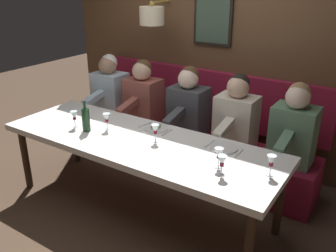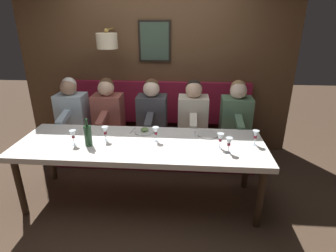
{
  "view_description": "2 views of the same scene",
  "coord_description": "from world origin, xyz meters",
  "px_view_note": "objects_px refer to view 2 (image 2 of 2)",
  "views": [
    {
      "loc": [
        -2.36,
        -1.88,
        2.12
      ],
      "look_at": [
        0.05,
        -0.29,
        0.92
      ],
      "focal_mm": 38.76,
      "sensor_mm": 36.0,
      "label": 1
    },
    {
      "loc": [
        -2.66,
        -0.5,
        2.02
      ],
      "look_at": [
        0.05,
        -0.29,
        0.92
      ],
      "focal_mm": 29.36,
      "sensor_mm": 36.0,
      "label": 2
    }
  ],
  "objects_px": {
    "diner_farthest": "(72,108)",
    "wine_glass_5": "(105,131)",
    "dining_table": "(141,147)",
    "diner_nearest": "(236,112)",
    "wine_glass_3": "(220,138)",
    "wine_glass_0": "(256,135)",
    "wine_glass_2": "(229,142)",
    "diner_middle": "(152,110)",
    "wine_glass_1": "(73,135)",
    "diner_near": "(193,111)",
    "wine_bottle": "(88,135)",
    "diner_far": "(108,109)",
    "wine_glass_4": "(156,131)"
  },
  "relations": [
    {
      "from": "diner_nearest",
      "to": "wine_glass_1",
      "type": "bearing_deg",
      "value": 118.22
    },
    {
      "from": "diner_far",
      "to": "diner_farthest",
      "type": "height_order",
      "value": "same"
    },
    {
      "from": "diner_near",
      "to": "wine_glass_2",
      "type": "relative_size",
      "value": 4.82
    },
    {
      "from": "wine_glass_1",
      "to": "wine_glass_3",
      "type": "xyz_separation_m",
      "value": [
        0.04,
        -1.53,
        -0.0
      ]
    },
    {
      "from": "diner_middle",
      "to": "wine_glass_3",
      "type": "xyz_separation_m",
      "value": [
        -0.95,
        -0.83,
        0.04
      ]
    },
    {
      "from": "diner_nearest",
      "to": "wine_glass_3",
      "type": "bearing_deg",
      "value": 162.07
    },
    {
      "from": "diner_middle",
      "to": "wine_glass_1",
      "type": "xyz_separation_m",
      "value": [
        -0.99,
        0.7,
        0.04
      ]
    },
    {
      "from": "diner_farthest",
      "to": "diner_near",
      "type": "bearing_deg",
      "value": -90.0
    },
    {
      "from": "diner_far",
      "to": "wine_glass_0",
      "type": "bearing_deg",
      "value": -115.08
    },
    {
      "from": "diner_nearest",
      "to": "wine_glass_5",
      "type": "height_order",
      "value": "diner_nearest"
    },
    {
      "from": "diner_far",
      "to": "wine_glass_3",
      "type": "relative_size",
      "value": 4.82
    },
    {
      "from": "diner_near",
      "to": "wine_glass_2",
      "type": "bearing_deg",
      "value": -162.04
    },
    {
      "from": "wine_glass_5",
      "to": "wine_glass_1",
      "type": "bearing_deg",
      "value": 112.21
    },
    {
      "from": "diner_nearest",
      "to": "wine_bottle",
      "type": "distance_m",
      "value": 1.95
    },
    {
      "from": "dining_table",
      "to": "diner_middle",
      "type": "xyz_separation_m",
      "value": [
        0.88,
        -0.01,
        0.14
      ]
    },
    {
      "from": "wine_glass_2",
      "to": "wine_glass_3",
      "type": "xyz_separation_m",
      "value": [
        0.1,
        0.07,
        0.0
      ]
    },
    {
      "from": "diner_near",
      "to": "wine_bottle",
      "type": "relative_size",
      "value": 2.64
    },
    {
      "from": "diner_near",
      "to": "wine_glass_5",
      "type": "relative_size",
      "value": 4.82
    },
    {
      "from": "diner_near",
      "to": "diner_farthest",
      "type": "height_order",
      "value": "same"
    },
    {
      "from": "diner_near",
      "to": "wine_glass_3",
      "type": "relative_size",
      "value": 4.82
    },
    {
      "from": "diner_far",
      "to": "wine_glass_2",
      "type": "distance_m",
      "value": 1.85
    },
    {
      "from": "diner_nearest",
      "to": "diner_middle",
      "type": "relative_size",
      "value": 1.0
    },
    {
      "from": "diner_nearest",
      "to": "diner_farthest",
      "type": "bearing_deg",
      "value": 90.0
    },
    {
      "from": "diner_nearest",
      "to": "wine_glass_3",
      "type": "relative_size",
      "value": 4.82
    },
    {
      "from": "dining_table",
      "to": "diner_nearest",
      "type": "xyz_separation_m",
      "value": [
        0.88,
        -1.15,
        0.14
      ]
    },
    {
      "from": "diner_farthest",
      "to": "wine_glass_4",
      "type": "distance_m",
      "value": 1.53
    },
    {
      "from": "dining_table",
      "to": "diner_farthest",
      "type": "xyz_separation_m",
      "value": [
        0.88,
        1.12,
        0.14
      ]
    },
    {
      "from": "dining_table",
      "to": "diner_nearest",
      "type": "bearing_deg",
      "value": -52.51
    },
    {
      "from": "wine_glass_2",
      "to": "wine_glass_4",
      "type": "xyz_separation_m",
      "value": [
        0.22,
        0.75,
        -0.0
      ]
    },
    {
      "from": "dining_table",
      "to": "wine_bottle",
      "type": "bearing_deg",
      "value": 102.21
    },
    {
      "from": "diner_middle",
      "to": "diner_farthest",
      "type": "relative_size",
      "value": 1.0
    },
    {
      "from": "diner_near",
      "to": "wine_glass_5",
      "type": "xyz_separation_m",
      "value": [
        -0.86,
        0.96,
        0.04
      ]
    },
    {
      "from": "dining_table",
      "to": "wine_glass_0",
      "type": "distance_m",
      "value": 1.23
    },
    {
      "from": "wine_glass_5",
      "to": "diner_middle",
      "type": "bearing_deg",
      "value": -24.74
    },
    {
      "from": "wine_glass_5",
      "to": "wine_glass_3",
      "type": "bearing_deg",
      "value": -94.19
    },
    {
      "from": "diner_middle",
      "to": "wine_bottle",
      "type": "height_order",
      "value": "diner_middle"
    },
    {
      "from": "diner_far",
      "to": "wine_glass_2",
      "type": "xyz_separation_m",
      "value": [
        -1.05,
        -1.52,
        0.04
      ]
    },
    {
      "from": "wine_glass_0",
      "to": "wine_glass_2",
      "type": "xyz_separation_m",
      "value": [
        -0.2,
        0.3,
        -0.0
      ]
    },
    {
      "from": "diner_nearest",
      "to": "wine_glass_0",
      "type": "distance_m",
      "value": 0.86
    },
    {
      "from": "dining_table",
      "to": "diner_nearest",
      "type": "height_order",
      "value": "diner_nearest"
    },
    {
      "from": "diner_farthest",
      "to": "wine_glass_5",
      "type": "relative_size",
      "value": 4.82
    },
    {
      "from": "diner_middle",
      "to": "diner_nearest",
      "type": "bearing_deg",
      "value": -90.0
    },
    {
      "from": "diner_near",
      "to": "diner_middle",
      "type": "bearing_deg",
      "value": 90.0
    },
    {
      "from": "diner_farthest",
      "to": "wine_glass_2",
      "type": "height_order",
      "value": "diner_farthest"
    },
    {
      "from": "dining_table",
      "to": "diner_farthest",
      "type": "bearing_deg",
      "value": 51.84
    },
    {
      "from": "diner_middle",
      "to": "diner_far",
      "type": "distance_m",
      "value": 0.61
    },
    {
      "from": "wine_glass_3",
      "to": "wine_glass_5",
      "type": "bearing_deg",
      "value": 85.81
    },
    {
      "from": "wine_glass_3",
      "to": "wine_glass_5",
      "type": "xyz_separation_m",
      "value": [
        0.09,
        1.23,
        -0.0
      ]
    },
    {
      "from": "wine_glass_1",
      "to": "wine_glass_5",
      "type": "distance_m",
      "value": 0.33
    },
    {
      "from": "diner_near",
      "to": "diner_middle",
      "type": "height_order",
      "value": "same"
    }
  ]
}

